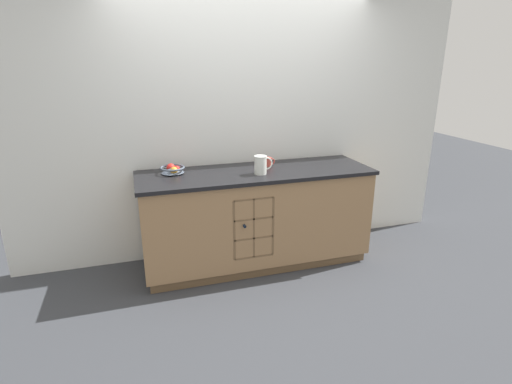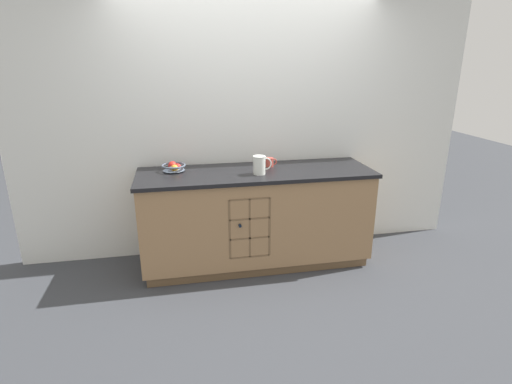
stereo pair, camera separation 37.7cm
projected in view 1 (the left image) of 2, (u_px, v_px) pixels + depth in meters
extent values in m
plane|color=#383A3F|center=(256.00, 261.00, 4.01)|extent=(14.00, 14.00, 0.00)
cube|color=silver|center=(244.00, 128.00, 3.97)|extent=(4.55, 0.06, 2.55)
cube|color=brown|center=(256.00, 257.00, 4.00)|extent=(2.09, 0.60, 0.09)
cube|color=#99724C|center=(256.00, 215.00, 3.85)|extent=(2.15, 0.66, 0.81)
cube|color=black|center=(256.00, 173.00, 3.72)|extent=(2.19, 0.70, 0.03)
cube|color=brown|center=(251.00, 225.00, 3.61)|extent=(0.36, 0.01, 0.55)
cube|color=brown|center=(233.00, 229.00, 3.51)|extent=(0.02, 0.10, 0.55)
cube|color=brown|center=(271.00, 224.00, 3.61)|extent=(0.02, 0.10, 0.55)
cube|color=brown|center=(252.00, 255.00, 3.65)|extent=(0.36, 0.10, 0.02)
cube|color=brown|center=(252.00, 236.00, 3.59)|extent=(0.36, 0.10, 0.02)
cube|color=brown|center=(252.00, 217.00, 3.53)|extent=(0.36, 0.10, 0.02)
cube|color=brown|center=(252.00, 197.00, 3.47)|extent=(0.36, 0.10, 0.02)
cube|color=brown|center=(252.00, 227.00, 3.56)|extent=(0.02, 0.10, 0.55)
cylinder|color=black|center=(240.00, 220.00, 3.61)|extent=(0.07, 0.19, 0.07)
cylinder|color=black|center=(244.00, 225.00, 3.49)|extent=(0.03, 0.08, 0.03)
cylinder|color=#4C5666|center=(173.00, 173.00, 3.63)|extent=(0.10, 0.10, 0.01)
cone|color=#4C5666|center=(173.00, 170.00, 3.62)|extent=(0.21, 0.21, 0.05)
torus|color=#4C5666|center=(172.00, 168.00, 3.61)|extent=(0.22, 0.22, 0.02)
sphere|color=red|center=(171.00, 168.00, 3.64)|extent=(0.08, 0.08, 0.08)
sphere|color=gold|center=(174.00, 171.00, 3.57)|extent=(0.07, 0.07, 0.07)
sphere|color=red|center=(177.00, 169.00, 3.62)|extent=(0.06, 0.06, 0.06)
cylinder|color=silver|center=(260.00, 165.00, 3.59)|extent=(0.11, 0.11, 0.17)
torus|color=silver|center=(260.00, 156.00, 3.56)|extent=(0.12, 0.12, 0.01)
torus|color=silver|center=(267.00, 164.00, 3.60)|extent=(0.11, 0.01, 0.11)
cylinder|color=#B7473D|center=(268.00, 162.00, 3.87)|extent=(0.07, 0.07, 0.09)
torus|color=#B7473D|center=(272.00, 161.00, 3.88)|extent=(0.07, 0.01, 0.07)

